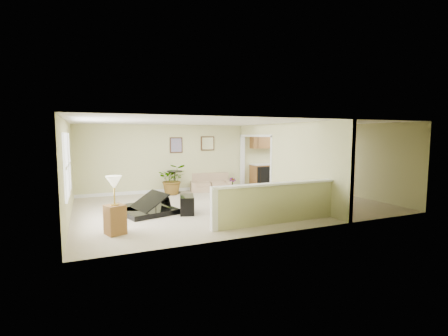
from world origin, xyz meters
name	(u,v)px	position (x,y,z in m)	size (l,w,h in m)	color
floor	(232,205)	(0.00, 0.00, 0.00)	(9.00, 9.00, 0.00)	#BAAE90
back_wall	(200,158)	(0.00, 3.00, 1.25)	(9.00, 0.04, 2.50)	#C1C084
front_wall	(290,176)	(0.00, -3.00, 1.25)	(9.00, 0.04, 2.50)	#C1C084
left_wall	(68,171)	(-4.50, 0.00, 1.25)	(0.04, 6.00, 2.50)	#C1C084
right_wall	(347,160)	(4.50, 0.00, 1.25)	(0.04, 6.00, 2.50)	#C1C084
ceiling	(232,123)	(0.00, 0.00, 2.50)	(9.00, 6.00, 0.04)	silver
kitchen_vinyl	(315,197)	(3.15, 0.00, 0.00)	(2.70, 6.00, 0.01)	gray
interior_partition	(278,163)	(1.80, 0.25, 1.22)	(0.18, 5.99, 2.50)	#C1C084
pony_half_wall	(275,202)	(0.08, -2.30, 0.52)	(3.42, 0.22, 1.00)	#C1C084
left_window	(67,164)	(-4.49, -0.50, 1.45)	(0.05, 2.15, 1.45)	white
wall_art_left	(176,145)	(-0.95, 2.97, 1.75)	(0.48, 0.04, 0.58)	#3D2516
wall_mirror	(208,143)	(0.30, 2.97, 1.80)	(0.55, 0.04, 0.55)	#3D2516
kitchen_cabinets	(274,165)	(3.19, 2.73, 0.87)	(2.36, 0.65, 2.33)	brown
piano	(146,194)	(-2.59, -0.02, 0.52)	(1.79, 1.79, 1.25)	black
piano_bench	(187,204)	(-1.59, -0.49, 0.24)	(0.37, 0.73, 0.49)	black
loveseat	(210,182)	(0.28, 2.68, 0.33)	(1.69, 1.17, 0.86)	tan
accent_table	(175,179)	(-1.11, 2.65, 0.53)	(0.57, 0.57, 0.83)	black
palm_plant	(173,179)	(-1.24, 2.42, 0.54)	(1.14, 1.04, 1.10)	black
small_plant	(232,185)	(1.02, 2.24, 0.22)	(0.29, 0.29, 0.51)	black
lamp_stand	(115,210)	(-3.54, -1.69, 0.54)	(0.48, 0.48, 1.27)	brown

